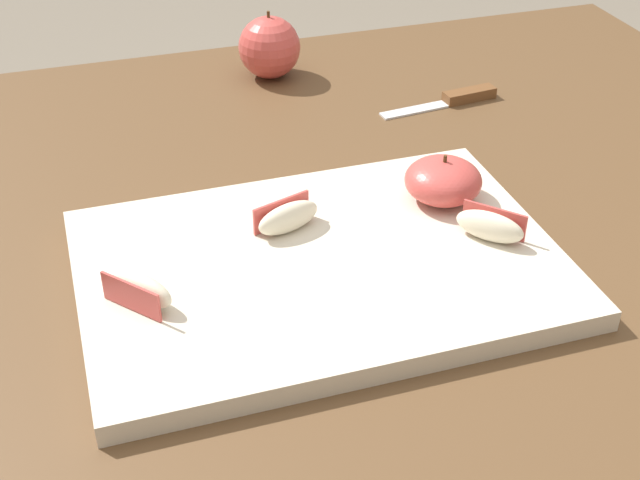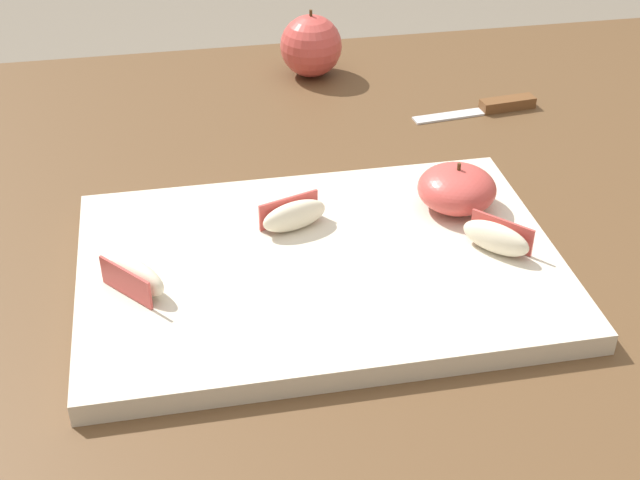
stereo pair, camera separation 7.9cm
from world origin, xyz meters
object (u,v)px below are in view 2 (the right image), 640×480
object	(u,v)px
cutting_board	(320,267)
apple_wedge_middle	(135,276)
apple_half_skin_up	(457,189)
whole_apple_pink_lady	(311,46)
apple_wedge_right	(496,238)
paring_knife	(497,106)
apple_wedge_near_knife	(294,215)

from	to	relation	value
cutting_board	apple_wedge_middle	xyz separation A→B (m)	(-0.17, -0.02, 0.02)
apple_half_skin_up	whole_apple_pink_lady	distance (m)	0.40
apple_half_skin_up	apple_wedge_middle	distance (m)	0.32
apple_wedge_right	paring_knife	world-z (taller)	apple_wedge_right
apple_half_skin_up	paring_knife	bearing A→B (deg)	60.66
apple_half_skin_up	cutting_board	bearing A→B (deg)	-157.64
apple_wedge_near_knife	apple_wedge_right	xyz separation A→B (m)	(0.18, -0.07, 0.00)
apple_wedge_right	whole_apple_pink_lady	size ratio (longest dim) A/B	0.70
cutting_board	apple_wedge_near_knife	bearing A→B (deg)	105.82
paring_knife	whole_apple_pink_lady	distance (m)	0.26
cutting_board	apple_wedge_right	bearing A→B (deg)	-6.50
apple_wedge_right	cutting_board	bearing A→B (deg)	173.50
apple_half_skin_up	apple_wedge_near_knife	bearing A→B (deg)	-177.36
cutting_board	whole_apple_pink_lady	xyz separation A→B (m)	(0.07, 0.45, 0.03)
whole_apple_pink_lady	apple_wedge_right	bearing A→B (deg)	-79.47
apple_wedge_near_knife	whole_apple_pink_lady	bearing A→B (deg)	77.45
apple_wedge_middle	whole_apple_pink_lady	distance (m)	0.53
cutting_board	apple_half_skin_up	distance (m)	0.16
cutting_board	apple_wedge_middle	size ratio (longest dim) A/B	6.77
cutting_board	paring_knife	xyz separation A→B (m)	(0.28, 0.30, -0.00)
apple_wedge_near_knife	whole_apple_pink_lady	xyz separation A→B (m)	(0.09, 0.40, 0.01)
apple_half_skin_up	apple_wedge_right	xyz separation A→B (m)	(0.01, -0.08, -0.01)
apple_wedge_right	whole_apple_pink_lady	xyz separation A→B (m)	(-0.09, 0.47, 0.01)
apple_wedge_near_knife	apple_wedge_right	bearing A→B (deg)	-22.19
paring_knife	apple_wedge_near_knife	bearing A→B (deg)	-140.33
apple_wedge_right	apple_half_skin_up	bearing A→B (deg)	98.94
apple_half_skin_up	whole_apple_pink_lady	size ratio (longest dim) A/B	0.86
apple_wedge_middle	apple_half_skin_up	bearing A→B (deg)	14.00
cutting_board	apple_half_skin_up	world-z (taller)	apple_half_skin_up
apple_wedge_middle	whole_apple_pink_lady	world-z (taller)	whole_apple_pink_lady
apple_wedge_near_knife	apple_half_skin_up	bearing A→B (deg)	2.64
apple_wedge_middle	paring_knife	distance (m)	0.55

